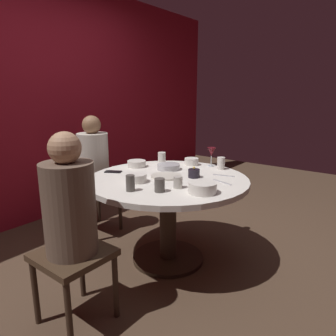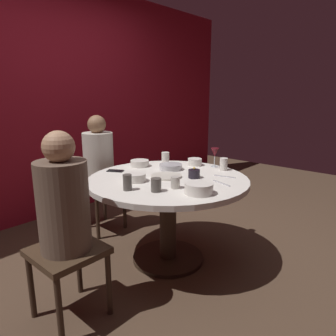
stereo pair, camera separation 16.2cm
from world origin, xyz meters
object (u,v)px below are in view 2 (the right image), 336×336
Objects in this scene: cup_by_left_diner at (127,182)px; seated_diner_back at (99,161)px; candle_holder at (194,174)px; bowl_salad_center at (199,188)px; cup_center_front at (156,185)px; bowl_sauce_side at (195,162)px; dinner_plate at (166,176)px; bowl_rice_portion at (136,177)px; dining_table at (168,196)px; wine_glass at (215,153)px; seated_diner_left at (64,208)px; bowl_serving_large at (171,167)px; bowl_small_white at (140,163)px; cell_phone at (115,171)px; cup_near_candle at (165,158)px; cup_by_right_diner at (175,182)px; cup_far_edge at (224,164)px.

seated_diner_back is at bearing 65.10° from cup_by_left_diner.
bowl_salad_center is at bearing -138.33° from candle_holder.
bowl_sauce_side is at bearing 18.86° from cup_center_front.
bowl_rice_portion reaches higher than dinner_plate.
dining_table is 5.15× the size of dinner_plate.
candle_holder is 0.45m from wine_glass.
dinner_plate is (-0.13, 0.19, -0.03)m from candle_holder.
dining_table is at bearing 172.92° from wine_glass.
candle_holder is 0.23m from dinner_plate.
seated_diner_left is 1.16m from bowl_serving_large.
bowl_small_white is 1.79× the size of cup_center_front.
candle_holder is 0.70m from cell_phone.
bowl_small_white is at bearing 75.30° from dinner_plate.
bowl_small_white is at bearing 159.19° from cup_near_candle.
seated_diner_left is 6.75× the size of wine_glass.
cup_near_candle is 1.15× the size of cup_center_front.
bowl_sauce_side is at bearing -65.63° from cup_near_candle.
seated_diner_back is at bearing 90.50° from dinner_plate.
bowl_salad_center is (-0.16, -1.35, 0.04)m from seated_diner_back.
seated_diner_left is 0.49m from cup_by_left_diner.
cup_by_left_diner is (-0.56, -0.47, 0.03)m from bowl_small_white.
cell_phone is (-0.15, -0.45, 0.01)m from seated_diner_back.
cell_phone is 0.49m from bowl_serving_large.
bowl_small_white is 0.78m from cup_center_front.
seated_diner_back is at bearing 81.35° from cup_by_right_diner.
dining_table is 11.90× the size of cup_near_candle.
bowl_serving_large is at bearing 44.60° from cup_by_right_diner.
candle_holder is at bearing 173.77° from cup_far_edge.
seated_diner_back is (0.92, 0.93, -0.00)m from seated_diner_left.
bowl_serving_large is at bearing 166.71° from bowl_sauce_side.
bowl_salad_center is 0.71m from cup_far_edge.
bowl_sauce_side is 0.86m from cup_center_front.
cup_near_candle is at bearing 55.84° from bowl_salad_center.
bowl_rice_portion reaches higher than bowl_serving_large.
bowl_salad_center is 0.55m from bowl_rice_portion.
dining_table is 0.16m from dinner_plate.
dining_table is 7.60× the size of bowl_small_white.
cup_by_left_diner is 1.33× the size of cup_by_right_diner.
wine_glass is at bearing -50.23° from bowl_small_white.
seated_diner_left reaches higher than cell_phone.
seated_diner_left is at bearing 172.01° from cup_far_edge.
cup_by_left_diner is (-0.28, -0.49, 0.05)m from cell_phone.
wine_glass reaches higher than bowl_salad_center.
cup_by_right_diner is at bearing -126.08° from dinner_plate.
cell_phone is 0.68m from cup_center_front.
seated_diner_back is 12.48× the size of cup_center_front.
bowl_sauce_side is 0.74m from bowl_rice_portion.
dining_table is 0.94m from seated_diner_left.
seated_diner_left reaches higher than seated_diner_back.
dinner_plate is 2.20× the size of cup_by_left_diner.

